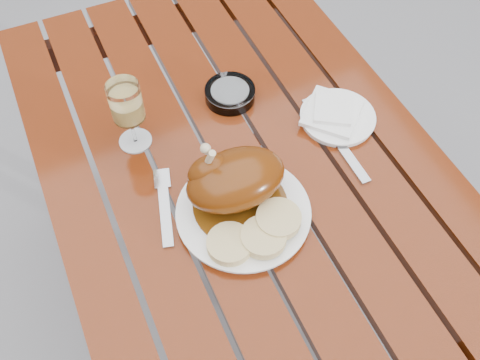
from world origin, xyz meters
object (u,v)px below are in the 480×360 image
object	(u,v)px
table	(237,235)
dinner_plate	(243,213)
ashtray	(230,94)
wine_glass	(129,116)
side_plate	(338,117)

from	to	relation	value
table	dinner_plate	distance (m)	0.42
ashtray	dinner_plate	bearing A→B (deg)	-109.06
wine_glass	ashtray	world-z (taller)	wine_glass
dinner_plate	wine_glass	distance (m)	0.31
dinner_plate	side_plate	xyz separation A→B (m)	(0.29, 0.14, -0.00)
side_plate	ashtray	bearing A→B (deg)	140.33
side_plate	ashtray	xyz separation A→B (m)	(-0.19, 0.16, 0.01)
wine_glass	ashtray	xyz separation A→B (m)	(0.24, 0.03, -0.07)
side_plate	ashtray	distance (m)	0.25
table	side_plate	world-z (taller)	side_plate
table	ashtray	distance (m)	0.42
side_plate	dinner_plate	bearing A→B (deg)	-154.48
wine_glass	dinner_plate	bearing A→B (deg)	-63.12
wine_glass	ashtray	distance (m)	0.25
table	side_plate	size ratio (longest dim) A/B	7.16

